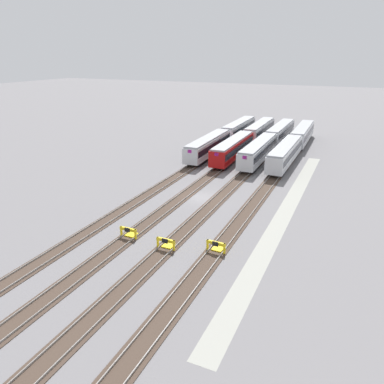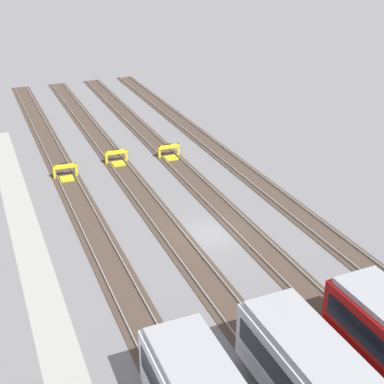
{
  "view_description": "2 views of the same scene",
  "coord_description": "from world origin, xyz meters",
  "px_view_note": "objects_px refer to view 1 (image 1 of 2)",
  "views": [
    {
      "loc": [
        -43.7,
        -18.34,
        18.33
      ],
      "look_at": [
        -3.07,
        0.0,
        1.8
      ],
      "focal_mm": 35.0,
      "sensor_mm": 36.0,
      "label": 1
    },
    {
      "loc": [
        28.35,
        -13.22,
        18.14
      ],
      "look_at": [
        -3.07,
        0.0,
        1.8
      ],
      "focal_mm": 50.0,
      "sensor_mm": 36.0,
      "label": 2
    }
  ],
  "objects_px": {
    "bumper_stop_near_inner_track": "(167,243)",
    "bumper_stop_middle_track": "(130,232)",
    "subway_car_back_row_centre": "(208,146)",
    "subway_car_back_row_rightmost": "(302,134)",
    "bumper_stop_nearest_track": "(217,246)",
    "subway_car_front_row_leftmost": "(233,148)",
    "subway_car_back_row_leftmost": "(280,132)",
    "subway_car_front_row_rightmost": "(260,130)",
    "subway_car_front_row_left_inner": "(239,129)",
    "subway_car_front_row_right_inner": "(285,154)",
    "subway_car_front_row_centre": "(259,151)"
  },
  "relations": [
    {
      "from": "subway_car_front_row_leftmost",
      "to": "subway_car_back_row_leftmost",
      "type": "height_order",
      "value": "same"
    },
    {
      "from": "bumper_stop_nearest_track",
      "to": "bumper_stop_middle_track",
      "type": "distance_m",
      "value": 9.57
    },
    {
      "from": "subway_car_back_row_centre",
      "to": "bumper_stop_nearest_track",
      "type": "distance_m",
      "value": 36.34
    },
    {
      "from": "subway_car_front_row_leftmost",
      "to": "subway_car_back_row_centre",
      "type": "xyz_separation_m",
      "value": [
        0.0,
        4.85,
        0.0
      ]
    },
    {
      "from": "subway_car_back_row_centre",
      "to": "bumper_stop_middle_track",
      "type": "xyz_separation_m",
      "value": [
        -34.29,
        -4.81,
        -1.53
      ]
    },
    {
      "from": "subway_car_front_row_left_inner",
      "to": "bumper_stop_middle_track",
      "type": "relative_size",
      "value": 9.0
    },
    {
      "from": "subway_car_front_row_rightmost",
      "to": "subway_car_front_row_left_inner",
      "type": "bearing_deg",
      "value": 93.06
    },
    {
      "from": "subway_car_back_row_leftmost",
      "to": "bumper_stop_nearest_track",
      "type": "xyz_separation_m",
      "value": [
        -52.01,
        -4.73,
        -1.53
      ]
    },
    {
      "from": "subway_car_front_row_rightmost",
      "to": "bumper_stop_near_inner_track",
      "type": "bearing_deg",
      "value": -174.99
    },
    {
      "from": "subway_car_front_row_left_inner",
      "to": "bumper_stop_middle_track",
      "type": "xyz_separation_m",
      "value": [
        -53.16,
        -4.81,
        -1.53
      ]
    },
    {
      "from": "bumper_stop_near_inner_track",
      "to": "bumper_stop_nearest_track",
      "type": "bearing_deg",
      "value": -72.79
    },
    {
      "from": "bumper_stop_nearest_track",
      "to": "bumper_stop_middle_track",
      "type": "bearing_deg",
      "value": 95.6
    },
    {
      "from": "subway_car_front_row_leftmost",
      "to": "subway_car_front_row_centre",
      "type": "bearing_deg",
      "value": -90.0
    },
    {
      "from": "subway_car_front_row_leftmost",
      "to": "subway_car_front_row_left_inner",
      "type": "xyz_separation_m",
      "value": [
        18.87,
        4.86,
        0.0
      ]
    },
    {
      "from": "subway_car_front_row_left_inner",
      "to": "subway_car_front_row_rightmost",
      "type": "height_order",
      "value": "same"
    },
    {
      "from": "bumper_stop_near_inner_track",
      "to": "bumper_stop_middle_track",
      "type": "height_order",
      "value": "same"
    },
    {
      "from": "subway_car_front_row_centre",
      "to": "subway_car_front_row_left_inner",
      "type": "bearing_deg",
      "value": 26.99
    },
    {
      "from": "subway_car_front_row_rightmost",
      "to": "subway_car_front_row_right_inner",
      "type": "bearing_deg",
      "value": -153.64
    },
    {
      "from": "subway_car_back_row_centre",
      "to": "subway_car_back_row_rightmost",
      "type": "distance_m",
      "value": 23.53
    },
    {
      "from": "subway_car_front_row_right_inner",
      "to": "subway_car_back_row_rightmost",
      "type": "height_order",
      "value": "same"
    },
    {
      "from": "subway_car_front_row_centre",
      "to": "subway_car_back_row_leftmost",
      "type": "relative_size",
      "value": 1.0
    },
    {
      "from": "subway_car_front_row_left_inner",
      "to": "subway_car_back_row_centre",
      "type": "height_order",
      "value": "same"
    },
    {
      "from": "subway_car_front_row_leftmost",
      "to": "bumper_stop_near_inner_track",
      "type": "distance_m",
      "value": 35.18
    },
    {
      "from": "bumper_stop_nearest_track",
      "to": "bumper_stop_near_inner_track",
      "type": "relative_size",
      "value": 1.0
    },
    {
      "from": "subway_car_front_row_right_inner",
      "to": "subway_car_back_row_centre",
      "type": "bearing_deg",
      "value": 90.0
    },
    {
      "from": "subway_car_front_row_right_inner",
      "to": "bumper_stop_middle_track",
      "type": "xyz_separation_m",
      "value": [
        -34.29,
        9.5,
        -1.53
      ]
    },
    {
      "from": "subway_car_front_row_leftmost",
      "to": "subway_car_back_row_rightmost",
      "type": "distance_m",
      "value": 20.93
    },
    {
      "from": "bumper_stop_middle_track",
      "to": "bumper_stop_near_inner_track",
      "type": "bearing_deg",
      "value": -96.52
    },
    {
      "from": "subway_car_front_row_leftmost",
      "to": "subway_car_back_row_leftmost",
      "type": "xyz_separation_m",
      "value": [
        18.66,
        -4.75,
        0.0
      ]
    },
    {
      "from": "subway_car_front_row_leftmost",
      "to": "bumper_stop_middle_track",
      "type": "relative_size",
      "value": 9.0
    },
    {
      "from": "subway_car_front_row_rightmost",
      "to": "subway_car_front_row_leftmost",
      "type": "bearing_deg",
      "value": -179.94
    },
    {
      "from": "subway_car_front_row_leftmost",
      "to": "subway_car_back_row_leftmost",
      "type": "distance_m",
      "value": 19.25
    },
    {
      "from": "subway_car_front_row_centre",
      "to": "subway_car_back_row_centre",
      "type": "xyz_separation_m",
      "value": [
        0.0,
        9.61,
        0.0
      ]
    },
    {
      "from": "bumper_stop_nearest_track",
      "to": "bumper_stop_middle_track",
      "type": "height_order",
      "value": "same"
    },
    {
      "from": "subway_car_back_row_centre",
      "to": "bumper_stop_near_inner_track",
      "type": "distance_m",
      "value": 36.15
    },
    {
      "from": "subway_car_back_row_centre",
      "to": "bumper_stop_middle_track",
      "type": "bearing_deg",
      "value": -172.02
    },
    {
      "from": "bumper_stop_middle_track",
      "to": "subway_car_front_row_centre",
      "type": "bearing_deg",
      "value": -7.96
    },
    {
      "from": "subway_car_front_row_leftmost",
      "to": "subway_car_front_row_rightmost",
      "type": "height_order",
      "value": "same"
    },
    {
      "from": "subway_car_front_row_leftmost",
      "to": "bumper_stop_nearest_track",
      "type": "height_order",
      "value": "subway_car_front_row_leftmost"
    },
    {
      "from": "subway_car_back_row_leftmost",
      "to": "bumper_stop_near_inner_track",
      "type": "relative_size",
      "value": 9.0
    },
    {
      "from": "subway_car_front_row_centre",
      "to": "subway_car_front_row_right_inner",
      "type": "bearing_deg",
      "value": -90.0
    },
    {
      "from": "subway_car_back_row_rightmost",
      "to": "bumper_stop_middle_track",
      "type": "bearing_deg",
      "value": 169.77
    },
    {
      "from": "subway_car_back_row_rightmost",
      "to": "bumper_stop_nearest_track",
      "type": "height_order",
      "value": "subway_car_back_row_rightmost"
    },
    {
      "from": "subway_car_front_row_left_inner",
      "to": "subway_car_back_row_leftmost",
      "type": "bearing_deg",
      "value": -91.27
    },
    {
      "from": "subway_car_front_row_left_inner",
      "to": "subway_car_back_row_leftmost",
      "type": "distance_m",
      "value": 9.61
    },
    {
      "from": "subway_car_front_row_centre",
      "to": "subway_car_back_row_leftmost",
      "type": "xyz_separation_m",
      "value": [
        18.66,
        0.0,
        0.0
      ]
    },
    {
      "from": "subway_car_front_row_rightmost",
      "to": "subway_car_back_row_leftmost",
      "type": "relative_size",
      "value": 1.0
    },
    {
      "from": "subway_car_front_row_rightmost",
      "to": "subway_car_back_row_leftmost",
      "type": "xyz_separation_m",
      "value": [
        -0.47,
        -4.77,
        0.0
      ]
    },
    {
      "from": "subway_car_front_row_right_inner",
      "to": "subway_car_front_row_rightmost",
      "type": "bearing_deg",
      "value": 26.36
    },
    {
      "from": "bumper_stop_near_inner_track",
      "to": "subway_car_front_row_rightmost",
      "type": "bearing_deg",
      "value": 5.01
    }
  ]
}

